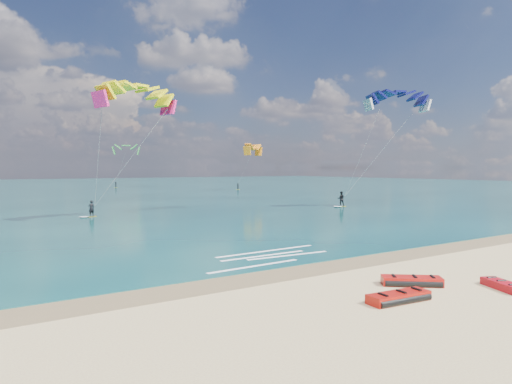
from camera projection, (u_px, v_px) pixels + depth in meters
ground at (98, 211)px, 52.79m from camera, size 320.00×320.00×0.00m
wet_sand_strip at (295, 272)px, 21.86m from camera, size 320.00×2.40×0.01m
sea at (27, 189)px, 106.30m from camera, size 320.00×200.00×0.04m
packed_kite_left at (399, 302)px, 17.01m from camera, size 2.89×1.42×0.42m
packed_kite_mid at (412, 285)px, 19.43m from camera, size 2.84×2.60×0.43m
packed_kite_right at (503, 289)px, 18.80m from camera, size 1.72×2.33×0.37m
kitesurfer_main at (115, 144)px, 44.03m from camera, size 10.09×8.22×14.23m
kitesurfer_far at (370, 142)px, 56.68m from camera, size 11.09×8.31×15.76m
shoreline_foam at (268, 256)px, 25.51m from camera, size 9.08×3.61×0.01m
distant_kites at (29, 164)px, 90.78m from camera, size 86.56×32.50×12.50m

